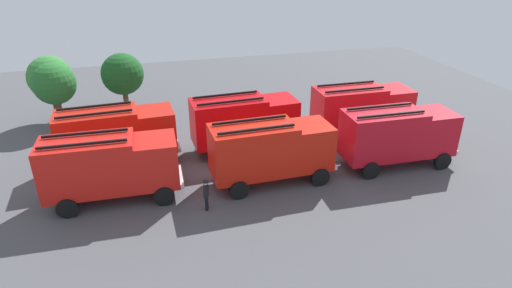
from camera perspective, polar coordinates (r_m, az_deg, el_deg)
name	(u,v)px	position (r m, az deg, el deg)	size (l,w,h in m)	color
ground_plane	(256,164)	(27.63, 0.00, -2.62)	(54.38, 54.38, 0.00)	#4C4C51
fire_truck_0	(110,165)	(24.25, -18.80, -2.63)	(7.25, 2.88, 3.88)	red
fire_truck_1	(271,149)	(24.65, 1.96, -0.69)	(7.29, 2.97, 3.88)	red
fire_truck_2	(397,134)	(27.96, 18.24, 1.27)	(7.24, 2.84, 3.88)	red
fire_truck_3	(116,133)	(28.05, -18.02, 1.38)	(7.33, 3.10, 3.88)	red
fire_truck_4	(244,120)	(28.64, -1.60, 3.19)	(7.32, 3.06, 3.88)	red
fire_truck_5	(362,108)	(31.68, 13.84, 4.69)	(7.21, 2.77, 3.88)	red
firefighter_0	(357,107)	(35.40, 13.30, 4.83)	(0.39, 0.48, 1.65)	black
firefighter_1	(451,143)	(30.85, 24.44, 0.18)	(0.34, 0.47, 1.80)	black
firefighter_2	(88,137)	(31.19, -21.37, 0.81)	(0.48, 0.37, 1.64)	black
firefighter_3	(449,128)	(33.10, 24.25, 1.95)	(0.48, 0.45, 1.84)	black
firefighter_4	(206,194)	(22.84, -6.63, -6.56)	(0.33, 0.46, 1.73)	black
tree_0	(50,78)	(36.69, -25.65, 7.92)	(3.33, 3.33, 5.16)	brown
tree_1	(54,84)	(35.63, -25.20, 7.23)	(3.15, 3.15, 4.89)	brown
tree_2	(123,74)	(35.78, -17.29, 8.82)	(3.28, 3.28, 5.09)	brown
traffic_cone_0	(60,181)	(27.64, -24.54, -4.46)	(0.42, 0.42, 0.59)	#F2600C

